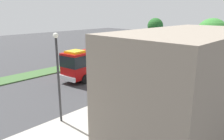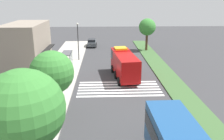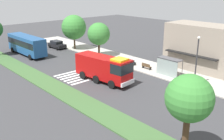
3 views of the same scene
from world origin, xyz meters
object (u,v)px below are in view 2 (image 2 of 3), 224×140
object	(u,v)px
bench_west_of_shelter	(62,81)
median_tree_west	(147,27)
sidewalk_tree_far_west	(24,110)
parked_car_mid	(92,43)
sidewalk_tree_west	(52,73)
fire_hydrant	(58,115)
street_lamp	(78,38)
bench_near_shelter	(66,73)
fire_truck	(124,63)
bus_stop_shelter	(69,57)

from	to	relation	value
bench_west_of_shelter	median_tree_west	xyz separation A→B (m)	(19.29, -14.32, 4.27)
sidewalk_tree_far_west	parked_car_mid	bearing A→B (deg)	-3.19
sidewalk_tree_west	fire_hydrant	xyz separation A→B (m)	(-1.15, -0.50, -3.75)
parked_car_mid	sidewalk_tree_far_west	distance (m)	39.76
parked_car_mid	bench_west_of_shelter	bearing A→B (deg)	172.80
fire_hydrant	street_lamp	bearing A→B (deg)	0.27
street_lamp	sidewalk_tree_west	xyz separation A→B (m)	(-19.71, 0.40, 0.30)
bench_west_of_shelter	fire_hydrant	bearing A→B (deg)	-172.84
bench_near_shelter	street_lamp	size ratio (longest dim) A/B	0.25
sidewalk_tree_far_west	median_tree_west	size ratio (longest dim) A/B	1.06
fire_truck	sidewalk_tree_far_west	distance (m)	20.07
sidewalk_tree_west	fire_hydrant	world-z (taller)	sidewalk_tree_west
fire_truck	street_lamp	xyz separation A→B (m)	(9.16, 7.15, 1.92)
sidewalk_tree_west	fire_hydrant	distance (m)	3.95
bench_near_shelter	median_tree_west	xyz separation A→B (m)	(16.07, -14.32, 4.27)
bus_stop_shelter	fire_hydrant	distance (m)	16.10
fire_truck	bench_near_shelter	world-z (taller)	fire_truck
street_lamp	median_tree_west	world-z (taller)	median_tree_west
parked_car_mid	sidewalk_tree_west	distance (m)	31.91
bench_west_of_shelter	median_tree_west	bearing A→B (deg)	-36.59
bench_west_of_shelter	street_lamp	bearing A→B (deg)	-4.75
bench_near_shelter	sidewalk_tree_far_west	bearing A→B (deg)	-178.16
fire_truck	bench_near_shelter	size ratio (longest dim) A/B	5.49
sidewalk_tree_far_west	sidewalk_tree_west	distance (m)	7.89
bus_stop_shelter	bench_near_shelter	bearing A→B (deg)	-179.69
parked_car_mid	bus_stop_shelter	world-z (taller)	bus_stop_shelter
parked_car_mid	sidewalk_tree_west	size ratio (longest dim) A/B	0.74
bench_near_shelter	street_lamp	bearing A→B (deg)	-6.46
bench_west_of_shelter	fire_hydrant	distance (m)	8.85
bus_stop_shelter	bench_near_shelter	size ratio (longest dim) A/B	2.19
bus_stop_shelter	median_tree_west	bearing A→B (deg)	-49.92
median_tree_west	parked_car_mid	bearing A→B (deg)	67.67
bench_west_of_shelter	sidewalk_tree_far_west	xyz separation A→B (m)	(-15.51, -0.60, 3.96)
parked_car_mid	fire_hydrant	world-z (taller)	parked_car_mid
median_tree_west	fire_truck	bearing A→B (deg)	159.34
fire_truck	bus_stop_shelter	xyz separation A→B (m)	(4.31, 8.17, -0.12)
street_lamp	fire_hydrant	distance (m)	21.14
median_tree_west	fire_hydrant	world-z (taller)	median_tree_west
fire_hydrant	parked_car_mid	bearing A→B (deg)	-2.97
median_tree_west	fire_hydrant	bearing A→B (deg)	154.78
fire_hydrant	median_tree_west	bearing A→B (deg)	-25.22
parked_car_mid	bus_stop_shelter	bearing A→B (deg)	169.91
sidewalk_tree_far_west	street_lamp	bearing A→B (deg)	-0.83
parked_car_mid	bench_near_shelter	size ratio (longest dim) A/B	2.82
parked_car_mid	bench_west_of_shelter	distance (m)	24.19
bench_west_of_shelter	street_lamp	size ratio (longest dim) A/B	0.25
bus_stop_shelter	street_lamp	world-z (taller)	street_lamp
parked_car_mid	bus_stop_shelter	distance (m)	17.07
sidewalk_tree_far_west	median_tree_west	world-z (taller)	sidewalk_tree_far_west
bench_west_of_shelter	fire_hydrant	world-z (taller)	bench_west_of_shelter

